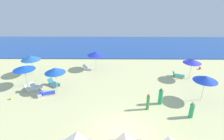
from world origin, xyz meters
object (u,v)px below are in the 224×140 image
(umbrella_1, at_px, (55,70))
(beach_ball_2, at_px, (200,68))
(lounge_chair_2_0, at_px, (88,68))
(beachgoer_0, at_px, (192,110))
(umbrella_0, at_px, (206,78))
(umbrella_4, at_px, (24,68))
(lounge_chair_4_0, at_px, (32,88))
(umbrella_5, at_px, (31,58))
(umbrella_2, at_px, (96,53))
(lounge_chair_3_0, at_px, (178,75))
(beachgoer_1, at_px, (161,97))
(lounge_chair_1_1, at_px, (54,83))
(umbrella_3, at_px, (192,61))
(lounge_chair_1_0, at_px, (47,93))
(cooler_box_0, at_px, (40,95))
(beachgoer_2, at_px, (148,102))
(lounge_chair_4_1, at_px, (36,86))
(beach_ball_1, at_px, (11,98))

(umbrella_1, bearing_deg, beach_ball_2, 17.94)
(lounge_chair_2_0, xyz_separation_m, beachgoer_0, (10.00, -9.92, 0.41))
(umbrella_0, height_order, umbrella_4, umbrella_0)
(umbrella_4, bearing_deg, beach_ball_2, 12.75)
(lounge_chair_4_0, distance_m, beach_ball_2, 21.14)
(umbrella_5, bearing_deg, umbrella_4, -80.35)
(umbrella_2, height_order, beachgoer_0, umbrella_2)
(lounge_chair_3_0, bearing_deg, beachgoer_1, 168.27)
(lounge_chair_1_1, bearing_deg, umbrella_2, -10.83)
(umbrella_1, distance_m, umbrella_3, 15.40)
(lounge_chair_1_0, xyz_separation_m, cooler_box_0, (-0.62, -0.36, -0.07))
(beach_ball_2, bearing_deg, beachgoer_2, -133.47)
(lounge_chair_1_1, relative_size, lounge_chair_4_0, 0.98)
(lounge_chair_4_1, height_order, cooler_box_0, lounge_chair_4_1)
(lounge_chair_4_0, distance_m, cooler_box_0, 1.78)
(umbrella_0, xyz_separation_m, umbrella_2, (-10.87, 7.47, -0.12))
(umbrella_4, height_order, beachgoer_1, umbrella_4)
(lounge_chair_1_0, relative_size, umbrella_5, 0.63)
(umbrella_1, height_order, lounge_chair_1_0, umbrella_1)
(lounge_chair_1_0, xyz_separation_m, beach_ball_1, (-3.28, -0.86, -0.11))
(lounge_chair_2_0, distance_m, beachgoer_1, 11.20)
(umbrella_0, relative_size, umbrella_3, 1.03)
(umbrella_1, xyz_separation_m, lounge_chair_1_1, (-0.68, 0.97, -2.03))
(umbrella_3, bearing_deg, umbrella_0, -97.31)
(beachgoer_2, xyz_separation_m, beach_ball_2, (8.59, 9.06, -0.58))
(umbrella_5, relative_size, cooler_box_0, 4.63)
(umbrella_0, bearing_deg, beachgoer_1, -170.72)
(lounge_chair_2_0, distance_m, beach_ball_2, 15.14)
(umbrella_2, relative_size, beachgoer_1, 1.51)
(umbrella_5, xyz_separation_m, beachgoer_0, (16.63, -8.28, -1.57))
(lounge_chair_2_0, xyz_separation_m, lounge_chair_3_0, (11.42, -2.15, -0.04))
(lounge_chair_1_0, bearing_deg, lounge_chair_4_0, 46.84)
(lounge_chair_2_0, relative_size, umbrella_3, 0.56)
(umbrella_0, xyz_separation_m, umbrella_3, (0.59, 4.61, -0.05))
(lounge_chair_2_0, height_order, beach_ball_1, lounge_chair_2_0)
(umbrella_4, relative_size, umbrella_5, 0.93)
(lounge_chair_2_0, bearing_deg, umbrella_0, -111.65)
(beach_ball_1, bearing_deg, umbrella_3, 13.87)
(umbrella_0, distance_m, beach_ball_1, 18.70)
(lounge_chair_4_0, distance_m, umbrella_5, 4.72)
(cooler_box_0, bearing_deg, umbrella_0, 67.79)
(umbrella_1, xyz_separation_m, umbrella_4, (-3.61, 0.90, -0.15))
(umbrella_2, distance_m, umbrella_3, 11.82)
(lounge_chair_2_0, xyz_separation_m, umbrella_3, (12.61, -2.66, 2.01))
(lounge_chair_1_1, distance_m, beachgoer_1, 11.59)
(lounge_chair_2_0, bearing_deg, beachgoer_1, -125.77)
(umbrella_4, bearing_deg, cooler_box_0, -45.82)
(umbrella_3, bearing_deg, lounge_chair_4_1, -171.57)
(lounge_chair_2_0, xyz_separation_m, umbrella_4, (-6.13, -4.59, 1.88))
(umbrella_4, relative_size, cooler_box_0, 4.33)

